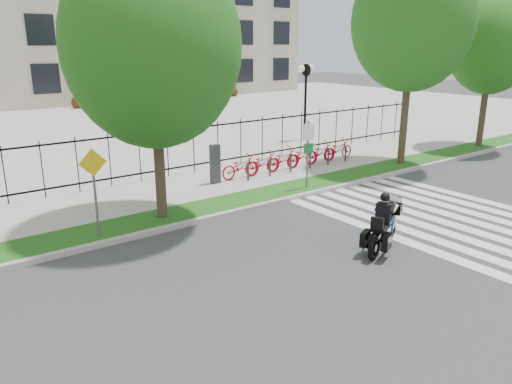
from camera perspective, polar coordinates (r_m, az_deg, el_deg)
ground at (r=13.50m, az=8.69°, el=-6.84°), size 120.00×120.00×0.00m
curb at (r=16.37m, az=-1.59°, el=-2.09°), size 60.00×0.20×0.15m
grass_verge at (r=17.04m, az=-3.26°, el=-1.35°), size 60.00×1.50×0.15m
sidewalk at (r=19.07m, az=-7.47°, el=0.52°), size 60.00×3.50×0.15m
plaza at (r=35.10m, az=-22.07°, el=6.83°), size 80.00×34.00×0.10m
crosswalk_stripes at (r=17.10m, az=20.09°, el=-2.55°), size 5.70×8.00×0.01m
iron_fence at (r=20.31m, az=-10.07°, el=4.53°), size 30.00×0.06×2.00m
lamp_post_right at (r=28.05m, az=5.71°, el=12.27°), size 1.06×0.70×4.25m
street_tree_1 at (r=14.97m, az=-11.73°, el=16.06°), size 5.10×5.10×8.06m
street_tree_2 at (r=22.80m, az=17.45°, el=18.09°), size 5.05×5.05×8.95m
street_tree_3 at (r=28.33m, az=25.32°, el=14.89°), size 4.19×4.19×7.47m
bike_share_station at (r=21.46m, az=4.06°, el=3.96°), size 7.77×0.85×1.50m
sign_pole_regulatory at (r=18.35m, az=5.98°, el=5.28°), size 0.50×0.09×2.50m
sign_pole_warning at (r=14.28m, az=-18.02°, el=1.24°), size 0.78×0.09×2.49m
motorcycle_rider at (r=13.86m, az=14.44°, el=-3.71°), size 2.34×1.32×1.93m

